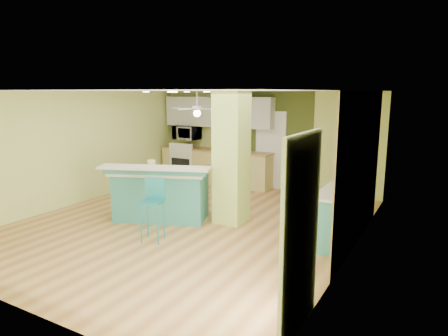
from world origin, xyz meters
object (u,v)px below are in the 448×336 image
Objects in this scene: fruit_bowl at (218,148)px; canister at (151,164)px; peninsula at (161,193)px; bar_stool at (153,199)px; side_counter at (337,216)px.

canister is (0.24, -3.07, 0.07)m from fruit_bowl.
peninsula is 2.10× the size of bar_stool.
canister is at bearing 112.44° from bar_stool.
peninsula reaches higher than side_counter.
fruit_bowl is at bearing 78.41° from peninsula.
canister reaches higher than side_counter.
side_counter is (2.74, 1.40, -0.27)m from bar_stool.
bar_stool is at bearing -74.22° from fruit_bowl.
peninsula is at bearing 104.07° from bar_stool.
peninsula is 6.51× the size of fruit_bowl.
canister is (-3.67, -0.31, 0.61)m from side_counter.
canister is at bearing -175.21° from side_counter.
peninsula is at bearing -19.36° from canister.
bar_stool is (0.61, -0.98, 0.20)m from peninsula.
bar_stool is 0.77× the size of side_counter.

